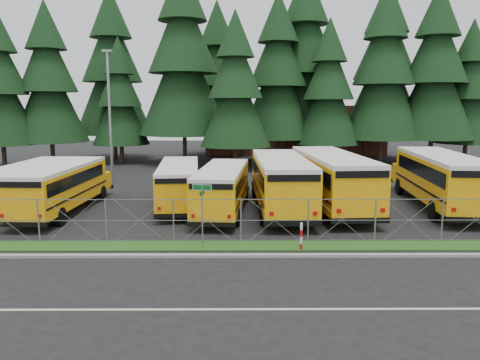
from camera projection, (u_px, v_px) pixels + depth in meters
name	position (u px, v px, depth m)	size (l,w,h in m)	color
ground	(262.00, 236.00, 21.95)	(120.00, 120.00, 0.00)	black
curb	(266.00, 256.00, 18.88)	(50.00, 0.25, 0.12)	gray
grass_verge	(264.00, 246.00, 20.26)	(50.00, 1.40, 0.06)	#1B4112
road_lane_line	(276.00, 309.00, 14.05)	(50.00, 0.12, 0.01)	beige
chainlink_fence	(263.00, 220.00, 20.80)	(44.00, 0.10, 2.00)	gray
brick_building	(292.00, 129.00, 60.99)	(22.00, 10.00, 6.00)	brown
bus_0	(33.00, 185.00, 28.27)	(2.35, 9.96, 2.61)	#FF9608
bus_1	(62.00, 188.00, 26.61)	(2.49, 10.53, 2.76)	#FF9608
bus_3	(179.00, 185.00, 28.20)	(2.35, 9.96, 2.61)	#FF9608
bus_4	(223.00, 190.00, 26.49)	(2.38, 10.07, 2.64)	#FF9608
bus_5	(280.00, 184.00, 27.14)	(2.81, 11.93, 3.13)	#FF9608
bus_6	(330.00, 181.00, 27.77)	(2.93, 12.42, 3.26)	#FF9608
bus_east	(439.00, 181.00, 27.86)	(2.91, 12.32, 3.23)	#FF9608
street_sign	(202.00, 203.00, 19.57)	(0.81, 0.54, 2.81)	gray
striped_bollard	(301.00, 237.00, 19.66)	(0.11, 0.11, 1.20)	#B20C0C
light_standard	(110.00, 113.00, 35.41)	(0.70, 0.35, 10.14)	gray
conifer_1	(48.00, 84.00, 46.48)	(7.37, 7.37, 16.29)	black
conifer_2	(120.00, 100.00, 49.04)	(5.93, 5.93, 13.12)	black
conifer_3	(183.00, 64.00, 47.78)	(9.29, 9.29, 20.54)	black
conifer_4	(235.00, 91.00, 43.85)	(6.71, 6.71, 14.83)	black
conifer_5	(278.00, 78.00, 48.64)	(7.97, 7.97, 17.63)	black
conifer_6	(328.00, 92.00, 46.88)	(6.62, 6.62, 14.64)	black
conifer_7	(384.00, 76.00, 47.18)	(8.10, 8.10, 17.91)	black
conifer_8	(435.00, 75.00, 47.04)	(8.22, 8.22, 18.18)	black
conifer_9	(469.00, 92.00, 47.82)	(6.65, 6.65, 14.70)	black
conifer_10	(112.00, 74.00, 52.45)	(8.62, 8.62, 19.07)	black
conifer_11	(217.00, 79.00, 55.87)	(8.27, 8.27, 18.29)	black
conifer_12	(305.00, 65.00, 50.98)	(9.40, 9.40, 20.80)	black
conifer_13	(385.00, 71.00, 51.49)	(8.88, 8.88, 19.64)	black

